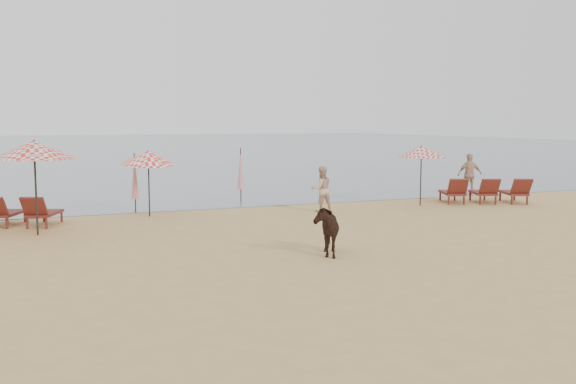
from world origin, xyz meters
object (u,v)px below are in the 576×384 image
object	(u,v)px
umbrella_closed_left	(135,176)
cow	(325,229)
umbrella_closed_right	(241,169)
lounger_cluster_left	(3,212)
lounger_cluster_right	(485,191)
beachgoer_right_b	(470,174)
umbrella_open_right	(421,152)
umbrella_open_left_b	(148,157)
beachgoer_right_a	(321,189)
umbrella_open_left_a	(34,150)

from	to	relation	value
umbrella_closed_left	cow	distance (m)	9.19
umbrella_closed_right	cow	bearing A→B (deg)	-96.66
umbrella_closed_left	lounger_cluster_left	bearing A→B (deg)	-161.51
lounger_cluster_right	beachgoer_right_b	size ratio (longest dim) A/B	1.98
lounger_cluster_right	umbrella_open_right	distance (m)	3.10
umbrella_open_left_b	umbrella_open_right	distance (m)	9.93
lounger_cluster_right	beachgoer_right_a	xyz separation A→B (m)	(-6.79, 0.26, 0.32)
umbrella_open_left_b	cow	bearing A→B (deg)	-56.69
lounger_cluster_right	umbrella_closed_left	bearing A→B (deg)	-168.13
lounger_cluster_left	beachgoer_right_a	world-z (taller)	beachgoer_right_a
umbrella_open_left_b	umbrella_open_left_a	bearing A→B (deg)	-131.36
umbrella_open_left_b	lounger_cluster_left	bearing A→B (deg)	-159.89
umbrella_closed_right	lounger_cluster_left	bearing A→B (deg)	-160.60
lounger_cluster_right	beachgoer_right_b	bearing A→B (deg)	86.16
lounger_cluster_right	beachgoer_right_a	world-z (taller)	beachgoer_right_a
umbrella_closed_right	beachgoer_right_b	world-z (taller)	umbrella_closed_right
umbrella_open_left_a	beachgoer_right_b	bearing A→B (deg)	16.85
lounger_cluster_left	umbrella_open_right	world-z (taller)	umbrella_open_right
umbrella_open_left_a	beachgoer_right_a	bearing A→B (deg)	13.44
umbrella_open_right	umbrella_closed_left	distance (m)	10.41
lounger_cluster_right	umbrella_open_right	world-z (taller)	umbrella_open_right
lounger_cluster_right	lounger_cluster_left	bearing A→B (deg)	-161.21
umbrella_closed_left	cow	world-z (taller)	umbrella_closed_left
umbrella_open_right	umbrella_closed_right	bearing A→B (deg)	166.86
lounger_cluster_right	umbrella_closed_left	xyz separation A→B (m)	(-12.88, 2.24, 0.80)
umbrella_open_right	beachgoer_right_b	size ratio (longest dim) A/B	1.25
umbrella_closed_left	umbrella_closed_right	bearing A→B (deg)	20.25
umbrella_open_left_a	beachgoer_right_b	distance (m)	17.64
cow	umbrella_closed_right	bearing A→B (deg)	103.21
umbrella_open_left_a	umbrella_open_right	size ratio (longest dim) A/B	1.17
umbrella_open_left_b	umbrella_closed_left	world-z (taller)	umbrella_open_left_b
lounger_cluster_left	umbrella_open_right	xyz separation A→B (m)	(14.30, -0.52, 1.56)
umbrella_open_left_a	umbrella_closed_left	xyz separation A→B (m)	(3.17, 3.31, -1.09)
lounger_cluster_left	lounger_cluster_right	size ratio (longest dim) A/B	0.96
umbrella_open_right	umbrella_closed_right	xyz separation A→B (m)	(-5.92, 3.47, -0.71)
umbrella_open_right	beachgoer_right_b	bearing A→B (deg)	45.92
lounger_cluster_right	cow	distance (m)	11.69
umbrella_open_right	cow	world-z (taller)	umbrella_open_right
umbrella_open_left_a	umbrella_closed_left	size ratio (longest dim) A/B	1.27
umbrella_open_left_b	beachgoer_right_b	xyz separation A→B (m)	(13.73, 1.09, -1.06)
umbrella_open_left_a	beachgoer_right_b	size ratio (longest dim) A/B	1.46
umbrella_open_left_b	beachgoer_right_a	distance (m)	5.98
umbrella_closed_left	beachgoer_right_a	world-z (taller)	umbrella_closed_left
lounger_cluster_right	umbrella_open_left_b	size ratio (longest dim) A/B	1.57
beachgoer_right_a	umbrella_open_left_a	bearing A→B (deg)	9.96
lounger_cluster_left	beachgoer_right_a	size ratio (longest dim) A/B	2.15
lounger_cluster_left	umbrella_closed_left	distance (m)	4.39
umbrella_closed_left	umbrella_open_left_b	bearing A→B (deg)	-69.58
umbrella_open_left_a	umbrella_open_left_b	world-z (taller)	umbrella_open_left_a
umbrella_open_left_b	umbrella_closed_right	world-z (taller)	umbrella_open_left_b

